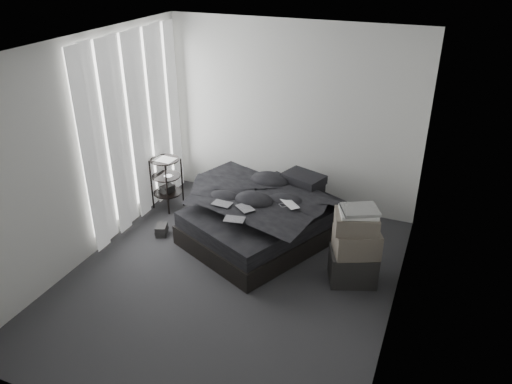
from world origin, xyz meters
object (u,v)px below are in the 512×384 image
at_px(laptop, 287,200).
at_px(side_stand, 167,184).
at_px(bed, 264,230).
at_px(box_lower, 353,266).

height_order(laptop, side_stand, side_stand).
distance_m(laptop, side_stand, 2.00).
relative_size(bed, box_lower, 3.64).
relative_size(laptop, box_lower, 0.58).
relative_size(bed, side_stand, 2.51).
bearing_deg(laptop, box_lower, 22.35).
bearing_deg(side_stand, laptop, -11.08).
distance_m(bed, side_stand, 1.64).
bearing_deg(laptop, side_stand, -148.23).
bearing_deg(bed, laptop, 7.50).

